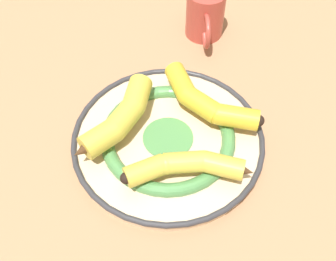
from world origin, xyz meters
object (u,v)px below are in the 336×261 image
(decorative_bowl, at_px, (168,139))
(coffee_mug, at_px, (203,14))
(banana_b, at_px, (187,166))
(banana_c, at_px, (120,118))
(banana_a, at_px, (204,100))

(decorative_bowl, distance_m, coffee_mug, 0.29)
(banana_b, bearing_deg, banana_c, -43.95)
(banana_b, relative_size, banana_c, 1.01)
(banana_a, relative_size, banana_c, 0.98)
(decorative_bowl, xyz_separation_m, banana_a, (-0.06, 0.05, 0.03))
(banana_b, bearing_deg, coffee_mug, -101.24)
(decorative_bowl, distance_m, banana_c, 0.08)
(banana_a, height_order, banana_b, banana_a)
(banana_c, bearing_deg, decorative_bowl, -69.84)
(decorative_bowl, relative_size, banana_a, 1.72)
(banana_a, bearing_deg, banana_b, -62.99)
(banana_a, relative_size, coffee_mug, 1.43)
(banana_a, xyz_separation_m, coffee_mug, (-0.23, -0.04, -0.00))
(banana_b, xyz_separation_m, coffee_mug, (-0.36, -0.03, -0.00))
(banana_b, height_order, banana_c, banana_c)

